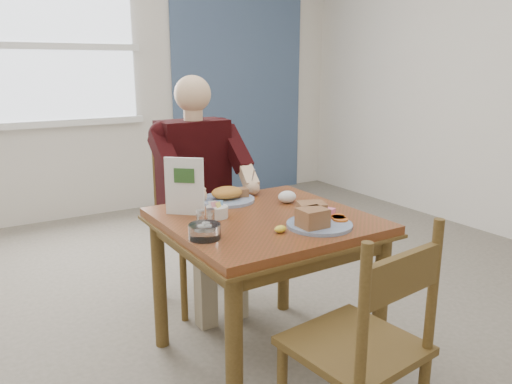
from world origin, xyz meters
TOP-DOWN VIEW (x-y plane):
  - floor at (0.00, 0.00)m, footprint 6.00×6.00m
  - wall_back at (0.00, 3.00)m, footprint 5.50×0.00m
  - accent_panel at (1.60, 2.98)m, footprint 1.60×0.02m
  - lemon_wedge at (-0.07, -0.23)m, footprint 0.06×0.05m
  - napkin at (0.23, 0.14)m, footprint 0.10×0.09m
  - metal_dish at (0.30, 0.05)m, footprint 0.08×0.08m
  - window at (-0.40, 2.97)m, footprint 1.72×0.04m
  - table at (0.00, 0.00)m, footprint 0.92×0.92m
  - chair_far at (0.00, 0.80)m, footprint 0.42×0.42m
  - chair_near at (-0.07, -0.76)m, footprint 0.46×0.46m
  - diner at (0.00, 0.71)m, footprint 0.53×0.56m
  - near_plate at (0.11, -0.24)m, footprint 0.33×0.33m
  - far_plate at (-0.01, 0.33)m, footprint 0.35×0.35m
  - caddy at (-0.20, 0.11)m, footprint 0.11×0.11m
  - shakers at (-0.31, -0.00)m, footprint 0.09×0.04m
  - creamer at (-0.38, -0.13)m, footprint 0.17×0.17m
  - menu at (-0.30, 0.22)m, footprint 0.15×0.13m

SIDE VIEW (x-z plane):
  - floor at x=0.00m, z-range 0.00..0.00m
  - chair_far at x=0.00m, z-range 0.00..0.95m
  - chair_near at x=-0.07m, z-range 0.00..0.95m
  - table at x=0.00m, z-range 0.26..1.01m
  - metal_dish at x=0.30m, z-range 0.75..0.76m
  - lemon_wedge at x=-0.07m, z-range 0.75..0.78m
  - caddy at x=-0.20m, z-range 0.74..0.82m
  - far_plate at x=-0.01m, z-range 0.74..0.82m
  - napkin at x=0.23m, z-range 0.75..0.81m
  - creamer at x=-0.38m, z-range 0.75..0.81m
  - near_plate at x=0.11m, z-range 0.74..0.83m
  - shakers at x=-0.31m, z-range 0.75..0.83m
  - diner at x=0.00m, z-range 0.12..1.50m
  - menu at x=-0.30m, z-range 0.75..1.03m
  - accent_panel at x=1.60m, z-range 0.00..2.80m
  - wall_back at x=0.00m, z-range -1.35..4.15m
  - window at x=-0.40m, z-range 0.89..2.31m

